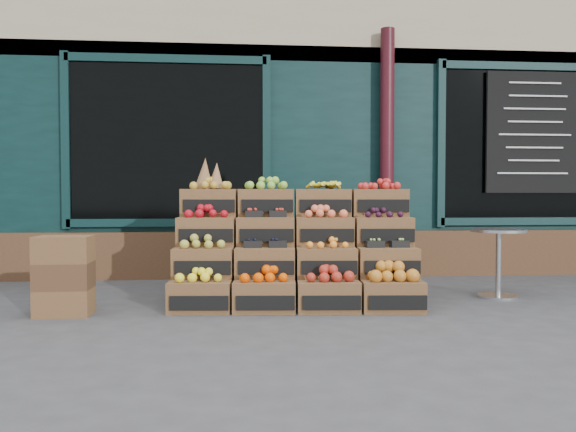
{
  "coord_description": "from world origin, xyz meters",
  "views": [
    {
      "loc": [
        -0.7,
        -5.06,
        1.05
      ],
      "look_at": [
        -0.2,
        0.7,
        0.85
      ],
      "focal_mm": 35.0,
      "sensor_mm": 36.0,
      "label": 1
    }
  ],
  "objects": [
    {
      "name": "bistro_table",
      "position": [
        1.98,
        0.52,
        0.44
      ],
      "size": [
        0.57,
        0.57,
        0.71
      ],
      "rotation": [
        0.0,
        0.0,
        -0.3
      ],
      "color": "#B6B8BD",
      "rests_on": "ground"
    },
    {
      "name": "crate_display",
      "position": [
        -0.16,
        0.5,
        0.45
      ],
      "size": [
        2.4,
        1.29,
        1.45
      ],
      "rotation": [
        0.0,
        0.0,
        -0.07
      ],
      "color": "brown",
      "rests_on": "ground"
    },
    {
      "name": "spare_crates",
      "position": [
        -2.25,
        0.03,
        0.35
      ],
      "size": [
        0.47,
        0.33,
        0.7
      ],
      "rotation": [
        0.0,
        0.0,
        0.01
      ],
      "color": "brown",
      "rests_on": "ground"
    },
    {
      "name": "shop_facade",
      "position": [
        0.0,
        5.11,
        2.4
      ],
      "size": [
        12.0,
        6.24,
        4.8
      ],
      "color": "black",
      "rests_on": "ground"
    },
    {
      "name": "ground",
      "position": [
        0.0,
        0.0,
        0.0
      ],
      "size": [
        60.0,
        60.0,
        0.0
      ],
      "primitive_type": "plane",
      "color": "#404042",
      "rests_on": "ground"
    },
    {
      "name": "shopkeeper",
      "position": [
        -2.04,
        2.8,
        1.0
      ],
      "size": [
        0.77,
        0.54,
        2.0
      ],
      "primitive_type": "imported",
      "rotation": [
        0.0,
        0.0,
        3.23
      ],
      "color": "#195A29",
      "rests_on": "ground"
    }
  ]
}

